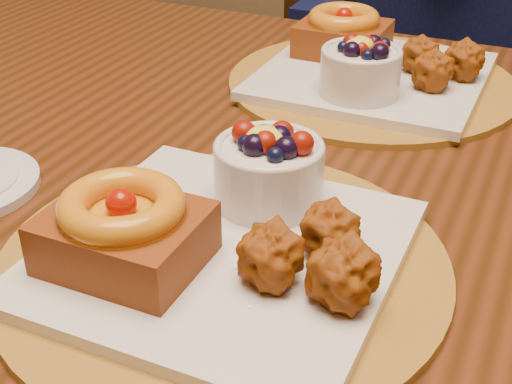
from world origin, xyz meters
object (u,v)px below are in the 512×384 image
dining_table (311,215)px  chair_far (385,64)px  place_setting_far (370,66)px  place_setting_near (222,232)px

dining_table → chair_far: bearing=99.1°
place_setting_far → chair_far: (-0.13, 0.64, -0.24)m
place_setting_near → chair_far: 1.10m
place_setting_near → place_setting_far: 0.43m
place_setting_near → dining_table: bearing=89.0°
dining_table → place_setting_near: 0.24m
chair_far → place_setting_near: bearing=-100.9°
chair_far → place_setting_far: bearing=-96.2°
place_setting_far → chair_far: bearing=101.8°
place_setting_far → chair_far: 0.70m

